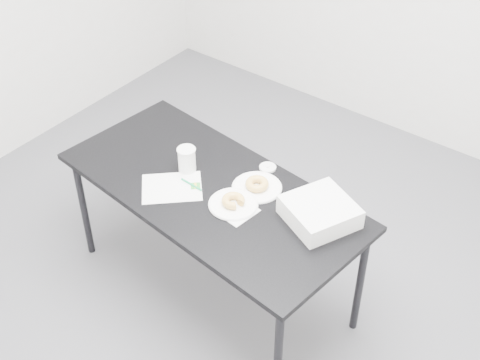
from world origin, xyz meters
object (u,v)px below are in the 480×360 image
Objects in this scene: table at (212,197)px; donut_far at (257,184)px; plate_near at (233,204)px; coffee_cup at (187,159)px; scorecard at (172,187)px; plate_far at (257,187)px; bakery_box at (320,212)px; donut_near at (233,201)px; pen at (191,184)px.

donut_far is at bearing 44.68° from table.
plate_near is 0.38m from coffee_cup.
plate_far is (0.35, 0.26, 0.00)m from scorecard.
plate_far is at bearing -165.96° from donut_far.
plate_far is 0.02m from donut_far.
table is at bearing -11.95° from coffee_cup.
donut_far is at bearing 83.68° from scorecard.
donut_far is 0.38m from bakery_box.
donut_near is (0.33, 0.08, 0.03)m from scorecard.
scorecard is at bearing -165.98° from plate_near.
donut_near is 0.45× the size of plate_far.
coffee_cup is at bearing 143.28° from pen.
bakery_box is (0.39, 0.16, 0.02)m from donut_near.
scorecard is at bearing -143.16° from plate_far.
donut_near reaches higher than plate_far.
table is at bearing -141.93° from donut_far.
pen reaches higher than plate_near.
plate_near is 2.13× the size of donut_near.
table is at bearing 82.27° from scorecard.
donut_near is (0.17, -0.03, 0.08)m from table.
donut_far is (0.35, 0.26, 0.03)m from scorecard.
donut_far is 0.87× the size of coffee_cup.
pen is 1.21× the size of donut_near.
pen is 0.55× the size of plate_far.
table is 0.12m from pen.
bakery_box reaches higher than donut_near.
donut_far reaches higher than pen.
donut_near is 0.18m from donut_far.
pen is 1.17× the size of donut_far.
donut_near is 0.84× the size of coffee_cup.
table is at bearing 168.38° from plate_near.
pen is 0.57× the size of plate_near.
bakery_box is (0.56, 0.13, 0.11)m from table.
plate_near is 2.06× the size of donut_far.
pen reaches higher than plate_far.
plate_near is 0.81× the size of bakery_box.
scorecard is 2.19× the size of coffee_cup.
donut_near reaches higher than table.
pen is 1.01× the size of coffee_cup.
donut_near reaches higher than plate_near.
scorecard is 0.77m from bakery_box.
coffee_cup reaches higher than plate_far.
plate_near is at bearing -132.95° from bakery_box.
bakery_box is (0.38, -0.01, 0.05)m from plate_far.
donut_far reaches higher than table.
donut_far is at bearing 14.04° from plate_far.
donut_far is at bearing 85.07° from plate_near.
pen is at bearing -148.47° from table.
coffee_cup reaches higher than donut_near.
plate_far reaches higher than scorecard.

